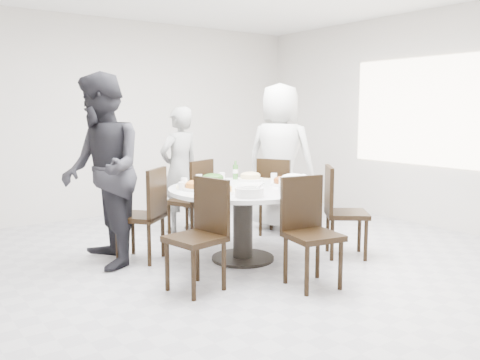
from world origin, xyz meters
TOP-DOWN VIEW (x-y plane):
  - floor at (0.00, 0.00)m, footprint 6.00×6.00m
  - wall_back at (0.00, 3.00)m, footprint 6.00×0.01m
  - wall_right at (3.00, 0.00)m, footprint 0.01×6.00m
  - window at (2.98, 0.00)m, footprint 0.04×2.20m
  - dining_table at (0.10, 0.08)m, footprint 1.50×1.50m
  - chair_ne at (1.08, 0.67)m, footprint 0.57×0.57m
  - chair_n at (0.09, 1.14)m, footprint 0.55×0.55m
  - chair_nw at (-0.75, 0.68)m, footprint 0.59×0.59m
  - chair_sw at (-0.75, -0.40)m, footprint 0.49×0.49m
  - chair_s at (0.12, -0.92)m, footprint 0.49×0.49m
  - chair_se at (1.05, -0.46)m, footprint 0.59×0.59m
  - diner_right at (1.29, 0.90)m, footprint 0.95×1.08m
  - diner_middle at (0.18, 1.52)m, footprint 0.62×0.46m
  - diner_left at (-1.12, 0.72)m, footprint 0.85×1.02m
  - dish_greens at (0.03, 0.53)m, footprint 0.29×0.29m
  - dish_pale at (0.46, 0.43)m, footprint 0.28×0.28m
  - dish_orange at (-0.36, 0.21)m, footprint 0.27×0.27m
  - dish_redbrown at (0.52, -0.07)m, footprint 0.28×0.28m
  - dish_tofu at (-0.30, -0.11)m, footprint 0.26×0.26m
  - rice_bowl at (0.37, -0.38)m, footprint 0.29×0.29m
  - soup_bowl at (-0.17, -0.39)m, footprint 0.26×0.26m
  - beverage_bottle at (0.39, 0.62)m, footprint 0.06×0.06m
  - tea_cups at (0.13, 0.70)m, footprint 0.07×0.07m
  - chopsticks at (0.14, 0.75)m, footprint 0.24×0.04m

SIDE VIEW (x-z plane):
  - floor at x=0.00m, z-range -0.01..0.01m
  - dining_table at x=0.10m, z-range 0.00..0.75m
  - chair_ne at x=1.08m, z-range 0.00..0.95m
  - chair_n at x=0.09m, z-range 0.00..0.95m
  - chair_nw at x=-0.75m, z-range 0.00..0.95m
  - chair_sw at x=-0.75m, z-range 0.00..0.95m
  - chair_s at x=0.12m, z-range 0.00..0.95m
  - chair_se at x=1.05m, z-range 0.00..0.95m
  - chopsticks at x=0.14m, z-range 0.75..0.76m
  - diner_middle at x=0.18m, z-range 0.00..1.56m
  - dish_tofu at x=-0.30m, z-range 0.75..0.82m
  - dish_redbrown at x=0.52m, z-range 0.75..0.82m
  - dish_orange at x=-0.36m, z-range 0.75..0.82m
  - dish_greens at x=0.03m, z-range 0.75..0.83m
  - dish_pale at x=0.46m, z-range 0.75..0.83m
  - tea_cups at x=0.13m, z-range 0.75..0.83m
  - soup_bowl at x=-0.17m, z-range 0.75..0.83m
  - rice_bowl at x=0.37m, z-range 0.75..0.87m
  - beverage_bottle at x=0.39m, z-range 0.75..0.96m
  - diner_right at x=1.29m, z-range 0.00..1.85m
  - diner_left at x=-1.12m, z-range 0.00..1.89m
  - wall_back at x=0.00m, z-range 0.00..2.80m
  - wall_right at x=3.00m, z-range 0.00..2.80m
  - window at x=2.98m, z-range 0.80..2.20m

